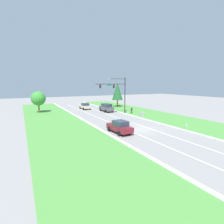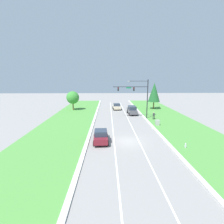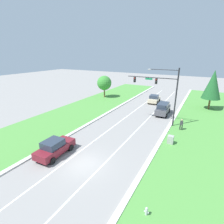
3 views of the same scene
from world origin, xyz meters
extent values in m
plane|color=gray|center=(0.00, 0.00, 0.00)|extent=(160.00, 160.00, 0.00)
cube|color=beige|center=(5.65, 0.00, 0.07)|extent=(0.50, 90.00, 0.15)
cube|color=beige|center=(-5.65, 0.00, 0.07)|extent=(0.50, 90.00, 0.15)
cube|color=#4C8E3D|center=(10.90, 0.00, 0.04)|extent=(10.00, 90.00, 0.08)
cube|color=#4C8E3D|center=(-10.90, 0.00, 0.04)|extent=(10.00, 90.00, 0.08)
cube|color=white|center=(-1.80, 0.00, 0.00)|extent=(0.14, 81.00, 0.01)
cube|color=white|center=(1.80, 0.00, 0.00)|extent=(0.14, 81.00, 0.01)
cylinder|color=black|center=(6.02, 14.26, 4.33)|extent=(0.20, 0.20, 8.65)
cylinder|color=black|center=(2.23, 14.26, 7.09)|extent=(7.57, 0.12, 0.12)
cube|color=#147042|center=(1.85, 14.26, 6.87)|extent=(1.10, 0.04, 0.28)
cylinder|color=black|center=(3.94, 14.26, 8.30)|extent=(4.17, 0.09, 0.09)
ellipsoid|color=gray|center=(1.85, 14.26, 8.25)|extent=(0.56, 0.28, 0.20)
cube|color=black|center=(2.99, 14.26, 6.59)|extent=(0.28, 0.32, 0.80)
sphere|color=red|center=(2.99, 14.09, 6.83)|extent=(0.16, 0.16, 0.16)
sphere|color=#2D2D2D|center=(2.99, 14.09, 6.59)|extent=(0.16, 0.16, 0.16)
sphere|color=#2D2D2D|center=(2.99, 14.09, 6.36)|extent=(0.16, 0.16, 0.16)
cube|color=black|center=(-0.42, 14.26, 6.59)|extent=(0.28, 0.32, 0.80)
sphere|color=red|center=(-0.42, 14.09, 6.83)|extent=(0.16, 0.16, 0.16)
sphere|color=#2D2D2D|center=(-0.42, 14.09, 6.59)|extent=(0.16, 0.16, 0.16)
sphere|color=#2D2D2D|center=(-0.42, 14.09, 6.36)|extent=(0.16, 0.16, 0.16)
cube|color=maroon|center=(-3.71, -0.03, 0.74)|extent=(2.08, 4.66, 0.77)
cube|color=#283342|center=(-3.70, -0.30, 1.48)|extent=(1.79, 2.13, 0.71)
cylinder|color=black|center=(-2.83, 1.43, 0.35)|extent=(0.27, 0.72, 0.71)
cylinder|color=black|center=(-4.69, 1.36, 0.35)|extent=(0.27, 0.72, 0.71)
cylinder|color=black|center=(-2.72, -1.41, 0.35)|extent=(0.27, 0.72, 0.71)
cylinder|color=black|center=(-4.58, -1.48, 0.35)|extent=(0.27, 0.72, 0.71)
cube|color=#4C4C51|center=(3.37, 19.07, 0.84)|extent=(2.07, 5.06, 0.95)
cube|color=#283342|center=(3.37, 18.94, 1.70)|extent=(1.81, 3.06, 0.78)
cylinder|color=black|center=(4.24, 20.65, 0.37)|extent=(0.27, 0.74, 0.73)
cylinder|color=black|center=(2.39, 20.58, 0.37)|extent=(0.27, 0.74, 0.73)
cylinder|color=black|center=(4.35, 17.55, 0.37)|extent=(0.27, 0.74, 0.73)
cylinder|color=black|center=(2.50, 17.48, 0.37)|extent=(0.27, 0.74, 0.73)
cube|color=beige|center=(-0.16, 25.88, 0.72)|extent=(2.19, 4.38, 0.74)
cube|color=#283342|center=(-0.14, 25.62, 1.43)|extent=(1.86, 2.02, 0.68)
cylinder|color=black|center=(0.72, 27.25, 0.36)|extent=(0.28, 0.73, 0.71)
cylinder|color=black|center=(-1.19, 27.14, 0.36)|extent=(0.28, 0.73, 0.71)
cylinder|color=black|center=(0.87, 24.61, 0.36)|extent=(0.28, 0.73, 0.71)
cylinder|color=black|center=(-1.03, 24.50, 0.36)|extent=(0.28, 0.73, 0.71)
cube|color=#9E9E99|center=(6.82, 8.40, 0.54)|extent=(0.70, 0.60, 1.09)
cylinder|color=black|center=(7.22, 13.26, 0.42)|extent=(0.14, 0.14, 0.84)
cylinder|color=black|center=(7.48, 13.25, 0.42)|extent=(0.14, 0.14, 0.84)
cube|color=#333338|center=(7.35, 13.25, 1.14)|extent=(0.38, 0.23, 0.60)
sphere|color=tan|center=(7.35, 13.25, 1.58)|extent=(0.22, 0.22, 0.22)
cylinder|color=#B7B7BC|center=(7.39, -2.60, 0.28)|extent=(0.20, 0.20, 0.55)
sphere|color=#B7B7BC|center=(7.39, -2.60, 0.61)|extent=(0.18, 0.18, 0.18)
cylinder|color=#B7B7BC|center=(7.27, -2.60, 0.30)|extent=(0.10, 0.09, 0.09)
cylinder|color=#B7B7BC|center=(7.51, -2.60, 0.30)|extent=(0.10, 0.09, 0.09)
cylinder|color=brown|center=(10.64, 26.17, 1.11)|extent=(0.32, 0.32, 2.23)
cone|color=#1E5628|center=(10.64, 26.17, 4.93)|extent=(3.37, 3.37, 5.40)
cylinder|color=brown|center=(-12.42, 24.82, 1.15)|extent=(0.32, 0.32, 2.29)
sphere|color=#388433|center=(-12.42, 24.82, 3.61)|extent=(3.50, 3.50, 3.50)
camera|label=1|loc=(-16.18, -21.58, 7.02)|focal=28.00mm
camera|label=2|loc=(-2.67, -23.74, 9.04)|focal=28.00mm
camera|label=3|loc=(9.68, -11.69, 10.59)|focal=28.00mm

